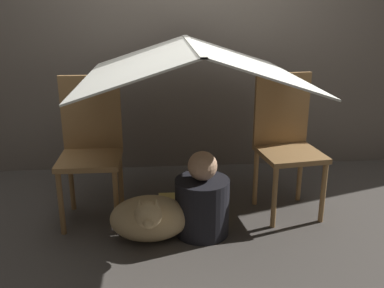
{
  "coord_description": "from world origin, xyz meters",
  "views": [
    {
      "loc": [
        -0.22,
        -2.63,
        1.48
      ],
      "look_at": [
        0.0,
        0.15,
        0.55
      ],
      "focal_mm": 40.0,
      "sensor_mm": 36.0,
      "label": 1
    }
  ],
  "objects_px": {
    "chair_left": "(91,144)",
    "chair_right": "(286,139)",
    "dog": "(149,218)",
    "person_front": "(202,201)"
  },
  "relations": [
    {
      "from": "chair_left",
      "to": "chair_right",
      "type": "relative_size",
      "value": 1.0
    },
    {
      "from": "dog",
      "to": "chair_left",
      "type": "bearing_deg",
      "value": 133.86
    },
    {
      "from": "chair_left",
      "to": "person_front",
      "type": "xyz_separation_m",
      "value": [
        0.75,
        -0.32,
        -0.32
      ]
    },
    {
      "from": "chair_right",
      "to": "dog",
      "type": "xyz_separation_m",
      "value": [
        -0.99,
        -0.41,
        -0.38
      ]
    },
    {
      "from": "person_front",
      "to": "dog",
      "type": "xyz_separation_m",
      "value": [
        -0.35,
        -0.09,
        -0.06
      ]
    },
    {
      "from": "person_front",
      "to": "dog",
      "type": "bearing_deg",
      "value": -164.89
    },
    {
      "from": "chair_right",
      "to": "person_front",
      "type": "height_order",
      "value": "chair_right"
    },
    {
      "from": "chair_right",
      "to": "chair_left",
      "type": "bearing_deg",
      "value": 172.2
    },
    {
      "from": "chair_right",
      "to": "person_front",
      "type": "distance_m",
      "value": 0.78
    },
    {
      "from": "chair_left",
      "to": "person_front",
      "type": "bearing_deg",
      "value": -23.12
    }
  ]
}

